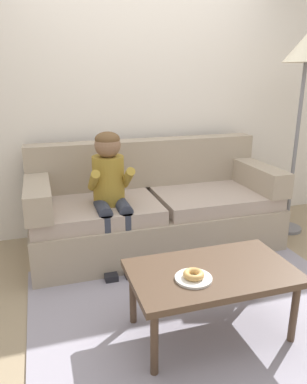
{
  "coord_description": "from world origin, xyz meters",
  "views": [
    {
      "loc": [
        -0.95,
        -2.18,
        1.54
      ],
      "look_at": [
        -0.13,
        0.45,
        0.65
      ],
      "focal_mm": 34.54,
      "sensor_mm": 36.0,
      "label": 1
    }
  ],
  "objects_px": {
    "person_child": "(110,186)",
    "donut": "(194,274)",
    "coffee_table": "(212,277)",
    "floor_lamp": "(306,63)",
    "couch": "(154,210)",
    "toy_controller": "(259,268)"
  },
  "relations": [
    {
      "from": "couch",
      "to": "toy_controller",
      "type": "bearing_deg",
      "value": -47.95
    },
    {
      "from": "couch",
      "to": "person_child",
      "type": "bearing_deg",
      "value": -154.45
    },
    {
      "from": "toy_controller",
      "to": "floor_lamp",
      "type": "height_order",
      "value": "floor_lamp"
    },
    {
      "from": "person_child",
      "to": "coffee_table",
      "type": "bearing_deg",
      "value": -70.44
    },
    {
      "from": "coffee_table",
      "to": "floor_lamp",
      "type": "height_order",
      "value": "floor_lamp"
    },
    {
      "from": "couch",
      "to": "person_child",
      "type": "relative_size",
      "value": 2.0
    },
    {
      "from": "coffee_table",
      "to": "floor_lamp",
      "type": "xyz_separation_m",
      "value": [
        1.45,
        1.21,
        1.24
      ]
    },
    {
      "from": "couch",
      "to": "donut",
      "type": "xyz_separation_m",
      "value": [
        -0.2,
        -1.36,
        0.13
      ]
    },
    {
      "from": "couch",
      "to": "donut",
      "type": "distance_m",
      "value": 1.38
    },
    {
      "from": "donut",
      "to": "person_child",
      "type": "bearing_deg",
      "value": 101.63
    },
    {
      "from": "donut",
      "to": "floor_lamp",
      "type": "bearing_deg",
      "value": 38.65
    },
    {
      "from": "floor_lamp",
      "to": "person_child",
      "type": "bearing_deg",
      "value": -176.18
    },
    {
      "from": "couch",
      "to": "coffee_table",
      "type": "relative_size",
      "value": 2.25
    },
    {
      "from": "person_child",
      "to": "donut",
      "type": "relative_size",
      "value": 9.18
    },
    {
      "from": "floor_lamp",
      "to": "donut",
      "type": "bearing_deg",
      "value": -141.35
    },
    {
      "from": "person_child",
      "to": "floor_lamp",
      "type": "xyz_separation_m",
      "value": [
        1.84,
        0.12,
        0.96
      ]
    },
    {
      "from": "toy_controller",
      "to": "coffee_table",
      "type": "bearing_deg",
      "value": -117.66
    },
    {
      "from": "coffee_table",
      "to": "donut",
      "type": "relative_size",
      "value": 8.15
    },
    {
      "from": "couch",
      "to": "donut",
      "type": "height_order",
      "value": "couch"
    },
    {
      "from": "donut",
      "to": "coffee_table",
      "type": "bearing_deg",
      "value": 24.08
    },
    {
      "from": "person_child",
      "to": "floor_lamp",
      "type": "height_order",
      "value": "floor_lamp"
    },
    {
      "from": "donut",
      "to": "toy_controller",
      "type": "distance_m",
      "value": 1.15
    }
  ]
}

